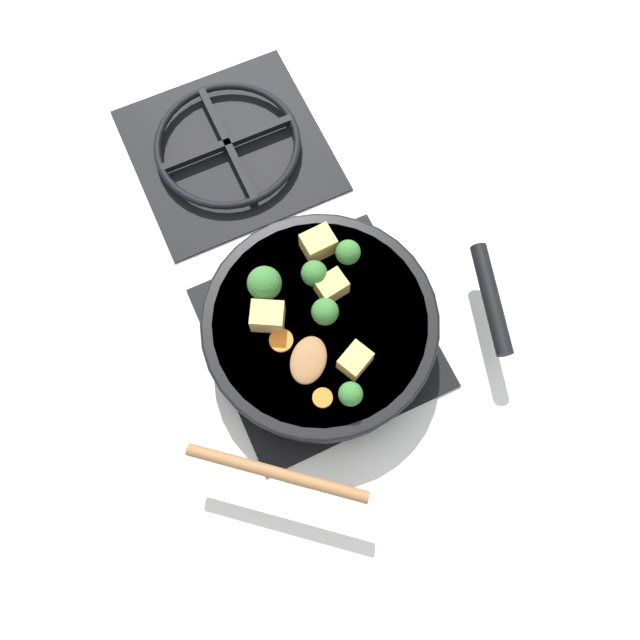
# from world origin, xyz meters

# --- Properties ---
(ground_plane) EXTENTS (2.40, 2.40, 0.00)m
(ground_plane) POSITION_xyz_m (0.00, 0.00, 0.00)
(ground_plane) COLOR silver
(front_burner_grate) EXTENTS (0.31, 0.31, 0.03)m
(front_burner_grate) POSITION_xyz_m (0.00, 0.00, 0.01)
(front_burner_grate) COLOR black
(front_burner_grate) RESTS_ON ground_plane
(rear_burner_grate) EXTENTS (0.31, 0.31, 0.03)m
(rear_burner_grate) POSITION_xyz_m (0.00, 0.36, 0.01)
(rear_burner_grate) COLOR black
(rear_burner_grate) RESTS_ON ground_plane
(skillet_pan) EXTENTS (0.44, 0.33, 0.06)m
(skillet_pan) POSITION_xyz_m (0.00, -0.00, 0.06)
(skillet_pan) COLOR black
(skillet_pan) RESTS_ON front_burner_grate
(wooden_spoon) EXTENTS (0.23, 0.24, 0.02)m
(wooden_spoon) POSITION_xyz_m (-0.09, -0.11, 0.09)
(wooden_spoon) COLOR olive
(wooden_spoon) RESTS_ON skillet_pan
(tofu_cube_center_large) EXTENTS (0.06, 0.05, 0.04)m
(tofu_cube_center_large) POSITION_xyz_m (-0.06, 0.03, 0.10)
(tofu_cube_center_large) COLOR tan
(tofu_cube_center_large) RESTS_ON skillet_pan
(tofu_cube_near_handle) EXTENTS (0.05, 0.05, 0.03)m
(tofu_cube_near_handle) POSITION_xyz_m (0.02, -0.08, 0.10)
(tofu_cube_near_handle) COLOR tan
(tofu_cube_near_handle) RESTS_ON skillet_pan
(tofu_cube_east_chunk) EXTENTS (0.04, 0.04, 0.03)m
(tofu_cube_east_chunk) POSITION_xyz_m (0.03, 0.03, 0.10)
(tofu_cube_east_chunk) COLOR tan
(tofu_cube_east_chunk) RESTS_ON skillet_pan
(tofu_cube_west_chunk) EXTENTS (0.05, 0.04, 0.04)m
(tofu_cube_west_chunk) POSITION_xyz_m (0.04, 0.10, 0.10)
(tofu_cube_west_chunk) COLOR tan
(tofu_cube_west_chunk) RESTS_ON skillet_pan
(broccoli_floret_near_spoon) EXTENTS (0.05, 0.05, 0.05)m
(broccoli_floret_near_spoon) POSITION_xyz_m (-0.05, 0.07, 0.11)
(broccoli_floret_near_spoon) COLOR #709956
(broccoli_floret_near_spoon) RESTS_ON skillet_pan
(broccoli_floret_center_top) EXTENTS (0.03, 0.03, 0.04)m
(broccoli_floret_center_top) POSITION_xyz_m (-0.01, -0.12, 0.10)
(broccoli_floret_center_top) COLOR #709956
(broccoli_floret_center_top) RESTS_ON skillet_pan
(broccoli_floret_east_rim) EXTENTS (0.04, 0.04, 0.04)m
(broccoli_floret_east_rim) POSITION_xyz_m (0.02, 0.06, 0.11)
(broccoli_floret_east_rim) COLOR #709956
(broccoli_floret_east_rim) RESTS_ON skillet_pan
(broccoli_floret_west_rim) EXTENTS (0.04, 0.04, 0.04)m
(broccoli_floret_west_rim) POSITION_xyz_m (0.01, -0.00, 0.11)
(broccoli_floret_west_rim) COLOR #709956
(broccoli_floret_west_rim) RESTS_ON skillet_pan
(broccoli_floret_north_edge) EXTENTS (0.04, 0.04, 0.04)m
(broccoli_floret_north_edge) POSITION_xyz_m (0.07, 0.07, 0.11)
(broccoli_floret_north_edge) COLOR #709956
(broccoli_floret_north_edge) RESTS_ON skillet_pan
(carrot_slice_orange_thin) EXTENTS (0.03, 0.03, 0.01)m
(carrot_slice_orange_thin) POSITION_xyz_m (-0.04, -0.10, 0.08)
(carrot_slice_orange_thin) COLOR orange
(carrot_slice_orange_thin) RESTS_ON skillet_pan
(carrot_slice_near_center) EXTENTS (0.03, 0.03, 0.01)m
(carrot_slice_near_center) POSITION_xyz_m (-0.06, -0.01, 0.08)
(carrot_slice_near_center) COLOR orange
(carrot_slice_near_center) RESTS_ON skillet_pan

